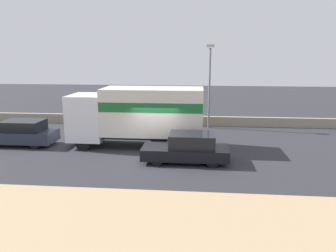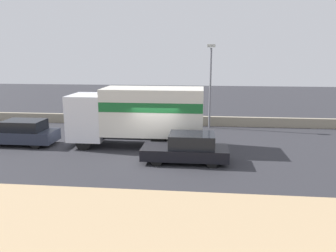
{
  "view_description": "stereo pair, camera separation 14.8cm",
  "coord_description": "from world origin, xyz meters",
  "px_view_note": "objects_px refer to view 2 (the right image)",
  "views": [
    {
      "loc": [
        2.31,
        -16.37,
        5.3
      ],
      "look_at": [
        0.69,
        0.6,
        1.54
      ],
      "focal_mm": 35.0,
      "sensor_mm": 36.0,
      "label": 1
    },
    {
      "loc": [
        2.46,
        -16.36,
        5.3
      ],
      "look_at": [
        0.69,
        0.6,
        1.54
      ],
      "focal_mm": 35.0,
      "sensor_mm": 36.0,
      "label": 2
    }
  ],
  "objects_px": {
    "street_lamp": "(210,80)",
    "box_truck": "(139,113)",
    "car_sedan_second": "(21,133)",
    "pedestrian": "(93,114)",
    "car_hatchback": "(187,148)"
  },
  "relations": [
    {
      "from": "car_hatchback",
      "to": "pedestrian",
      "type": "relative_size",
      "value": 2.45
    },
    {
      "from": "car_sedan_second",
      "to": "pedestrian",
      "type": "height_order",
      "value": "pedestrian"
    },
    {
      "from": "street_lamp",
      "to": "car_sedan_second",
      "type": "distance_m",
      "value": 12.93
    },
    {
      "from": "car_hatchback",
      "to": "car_sedan_second",
      "type": "distance_m",
      "value": 10.2
    },
    {
      "from": "car_hatchback",
      "to": "box_truck",
      "type": "bearing_deg",
      "value": -41.54
    },
    {
      "from": "box_truck",
      "to": "pedestrian",
      "type": "bearing_deg",
      "value": -48.44
    },
    {
      "from": "car_hatchback",
      "to": "car_sedan_second",
      "type": "xyz_separation_m",
      "value": [
        -9.97,
        2.17,
        0.02
      ]
    },
    {
      "from": "street_lamp",
      "to": "car_sedan_second",
      "type": "height_order",
      "value": "street_lamp"
    },
    {
      "from": "street_lamp",
      "to": "car_hatchback",
      "type": "xyz_separation_m",
      "value": [
        -1.24,
        -8.0,
        -2.8
      ]
    },
    {
      "from": "box_truck",
      "to": "pedestrian",
      "type": "height_order",
      "value": "box_truck"
    },
    {
      "from": "car_hatchback",
      "to": "street_lamp",
      "type": "bearing_deg",
      "value": -98.84
    },
    {
      "from": "box_truck",
      "to": "car_sedan_second",
      "type": "xyz_separation_m",
      "value": [
        -7.07,
        -0.39,
        -1.26
      ]
    },
    {
      "from": "street_lamp",
      "to": "car_sedan_second",
      "type": "relative_size",
      "value": 1.37
    },
    {
      "from": "car_sedan_second",
      "to": "pedestrian",
      "type": "relative_size",
      "value": 2.49
    },
    {
      "from": "street_lamp",
      "to": "box_truck",
      "type": "height_order",
      "value": "street_lamp"
    }
  ]
}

